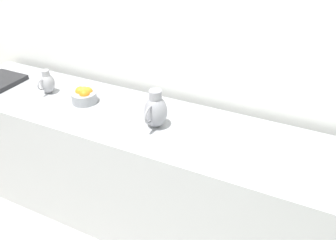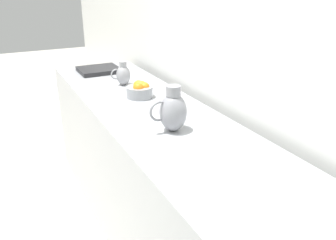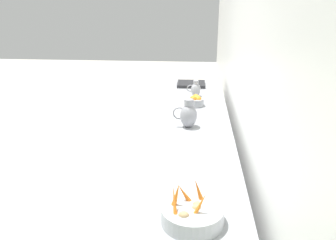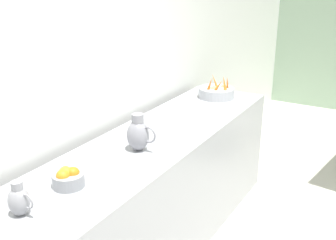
# 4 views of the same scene
# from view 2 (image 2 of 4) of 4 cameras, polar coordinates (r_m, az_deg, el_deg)

# --- Properties ---
(tile_wall_left) EXTENTS (0.10, 8.21, 3.00)m
(tile_wall_left) POSITION_cam_2_polar(r_m,az_deg,el_deg) (1.74, 23.52, 12.95)
(tile_wall_left) COLOR white
(tile_wall_left) RESTS_ON ground_plane
(prep_counter) EXTENTS (0.69, 3.38, 0.93)m
(prep_counter) POSITION_cam_2_polar(r_m,az_deg,el_deg) (2.22, 1.17, -12.34)
(prep_counter) COLOR #9EA0A5
(prep_counter) RESTS_ON ground_plane
(orange_bowl) EXTENTS (0.18, 0.18, 0.11)m
(orange_bowl) POSITION_cam_2_polar(r_m,az_deg,el_deg) (2.49, -4.46, 4.80)
(orange_bowl) COLOR gray
(orange_bowl) RESTS_ON prep_counter
(metal_pitcher_tall) EXTENTS (0.21, 0.15, 0.25)m
(metal_pitcher_tall) POSITION_cam_2_polar(r_m,az_deg,el_deg) (1.92, 0.74, 1.46)
(metal_pitcher_tall) COLOR gray
(metal_pitcher_tall) RESTS_ON prep_counter
(metal_pitcher_short) EXTENTS (0.15, 0.11, 0.18)m
(metal_pitcher_short) POSITION_cam_2_polar(r_m,az_deg,el_deg) (2.78, -7.15, 7.19)
(metal_pitcher_short) COLOR #939399
(metal_pitcher_short) RESTS_ON prep_counter
(counter_sink_basin) EXTENTS (0.34, 0.30, 0.04)m
(counter_sink_basin) POSITION_cam_2_polar(r_m,az_deg,el_deg) (3.21, -10.89, 7.82)
(counter_sink_basin) COLOR #232326
(counter_sink_basin) RESTS_ON prep_counter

